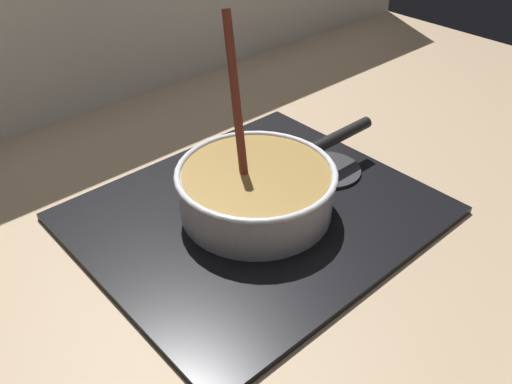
{
  "coord_description": "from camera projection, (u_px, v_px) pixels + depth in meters",
  "views": [
    {
      "loc": [
        -0.38,
        -0.3,
        0.57
      ],
      "look_at": [
        0.11,
        0.24,
        0.05
      ],
      "focal_mm": 37.81,
      "sensor_mm": 36.0,
      "label": 1
    }
  ],
  "objects": [
    {
      "name": "ground",
      "position": [
        316.0,
        341.0,
        0.73
      ],
      "size": [
        2.4,
        1.6,
        0.04
      ],
      "primitive_type": "cube",
      "color": "#9E8466"
    },
    {
      "name": "cooking_pan",
      "position": [
        257.0,
        189.0,
        0.88
      ],
      "size": [
        0.42,
        0.26,
        0.32
      ],
      "color": "silver",
      "rests_on": "hob_plate"
    },
    {
      "name": "hob_plate",
      "position": [
        256.0,
        213.0,
        0.91
      ],
      "size": [
        0.56,
        0.48,
        0.01
      ],
      "primitive_type": "cube",
      "color": "black",
      "rests_on": "ground"
    },
    {
      "name": "burner_ring",
      "position": [
        256.0,
        209.0,
        0.91
      ],
      "size": [
        0.18,
        0.18,
        0.01
      ],
      "primitive_type": "torus",
      "color": "#592D0C",
      "rests_on": "hob_plate"
    },
    {
      "name": "spare_burner",
      "position": [
        328.0,
        170.0,
        1.01
      ],
      "size": [
        0.12,
        0.12,
        0.01
      ],
      "primitive_type": "cylinder",
      "color": "#262628",
      "rests_on": "hob_plate"
    }
  ]
}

